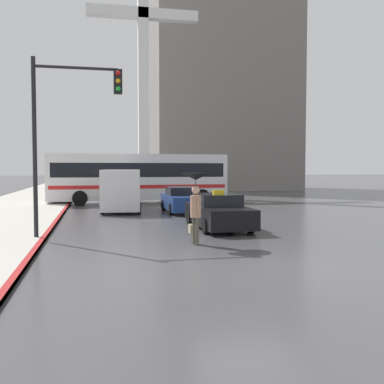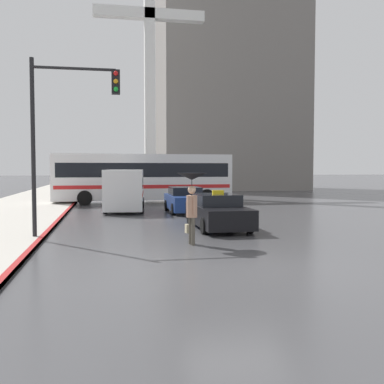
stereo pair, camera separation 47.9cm
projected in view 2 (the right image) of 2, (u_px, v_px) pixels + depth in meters
name	position (u px, v px, depth m)	size (l,w,h in m)	color
ground_plane	(237.00, 267.00, 10.83)	(300.00, 300.00, 0.00)	#424244
taxi	(218.00, 212.00, 17.72)	(1.91, 4.54, 1.51)	black
sedan_red	(186.00, 200.00, 24.24)	(1.91, 4.21, 1.36)	navy
ambulance_van	(125.00, 188.00, 25.16)	(2.48, 5.58, 2.30)	white
city_bus	(143.00, 176.00, 30.76)	(12.13, 3.08, 3.33)	silver
pedestrian_with_umbrella	(192.00, 190.00, 13.84)	(0.95, 0.95, 2.23)	#4C473D
traffic_light	(67.00, 116.00, 14.86)	(2.90, 0.38, 5.97)	black
building_tower_near	(230.00, 36.00, 50.79)	(15.92, 9.86, 34.74)	gray
monument_cross	(150.00, 53.00, 39.13)	(9.64, 0.90, 21.90)	white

